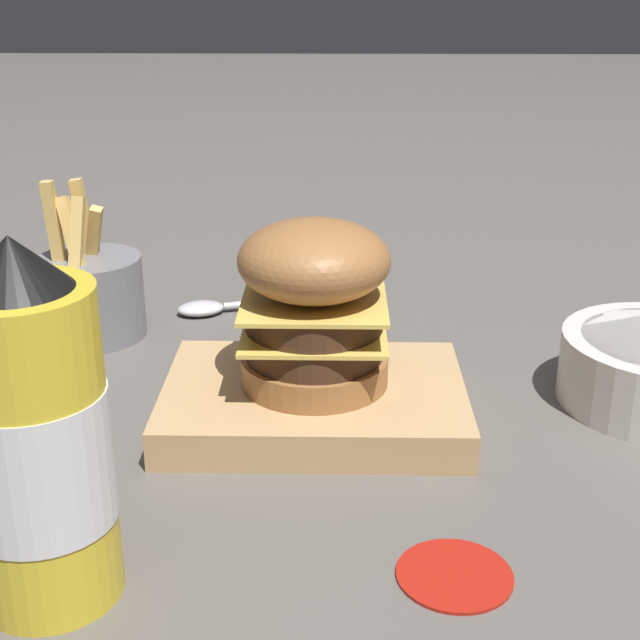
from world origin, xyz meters
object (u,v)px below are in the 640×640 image
object	(u,v)px
burger	(320,303)
fries_basket	(95,294)
serving_board	(320,401)
ketchup_bottle	(43,442)
spoon	(229,306)

from	to	relation	value
burger	fries_basket	xyz separation A→B (m)	(0.20, -0.15, -0.05)
serving_board	ketchup_bottle	size ratio (longest dim) A/B	1.11
fries_basket	spoon	xyz separation A→B (m)	(-0.11, -0.06, -0.03)
burger	fries_basket	world-z (taller)	burger
ketchup_bottle	spoon	xyz separation A→B (m)	(-0.04, -0.41, -0.08)
serving_board	spoon	xyz separation A→B (m)	(0.09, -0.22, -0.01)
burger	spoon	size ratio (longest dim) A/B	0.71
burger	spoon	distance (m)	0.25
serving_board	burger	world-z (taller)	burger
burger	spoon	world-z (taller)	burger
burger	spoon	xyz separation A→B (m)	(0.09, -0.21, -0.08)
ketchup_bottle	spoon	world-z (taller)	ketchup_bottle
ketchup_bottle	burger	bearing A→B (deg)	-123.81
serving_board	burger	bearing A→B (deg)	-92.19
fries_basket	spoon	size ratio (longest dim) A/B	0.84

